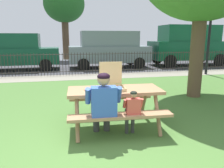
{
  "coord_description": "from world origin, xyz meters",
  "views": [
    {
      "loc": [
        -0.33,
        -2.52,
        1.76
      ],
      "look_at": [
        0.6,
        2.0,
        0.75
      ],
      "focal_mm": 34.59,
      "sensor_mm": 36.0,
      "label": 1
    }
  ],
  "objects": [
    {
      "name": "ground",
      "position": [
        0.0,
        1.9,
        -0.01
      ],
      "size": [
        28.0,
        11.81,
        0.02
      ],
      "primitive_type": "cube",
      "color": "#487133"
    },
    {
      "name": "far_tree_center",
      "position": [
        10.85,
        15.2,
        4.36
      ],
      "size": [
        2.48,
        2.48,
        5.63
      ],
      "color": "brown",
      "rests_on": "ground"
    },
    {
      "name": "pizza_box_open",
      "position": [
        0.5,
        1.52,
        0.89
      ],
      "size": [
        0.48,
        0.51,
        0.51
      ],
      "color": "tan",
      "rests_on": "picnic_table_foreground"
    },
    {
      "name": "parked_car_right",
      "position": [
        2.07,
        9.94,
        1.1
      ],
      "size": [
        4.61,
        1.98,
        2.08
      ],
      "color": "slate",
      "rests_on": "ground"
    },
    {
      "name": "parked_car_far_right",
      "position": [
        7.11,
        9.94,
        1.31
      ],
      "size": [
        4.73,
        2.14,
        2.46
      ],
      "color": "#115031",
      "rests_on": "ground"
    },
    {
      "name": "parked_car_center",
      "position": [
        -3.02,
        9.94,
        1.01
      ],
      "size": [
        4.46,
        2.04,
        1.94
      ],
      "color": "#124A32",
      "rests_on": "ground"
    },
    {
      "name": "child_at_table",
      "position": [
        0.74,
        0.93,
        0.52
      ],
      "size": [
        0.35,
        0.35,
        0.87
      ],
      "color": "#3C3C3C",
      "rests_on": "ground"
    },
    {
      "name": "iron_fence_streetside",
      "position": [
        0.0,
        7.81,
        0.53
      ],
      "size": [
        23.43,
        0.03,
        1.04
      ],
      "color": "#2D2823",
      "rests_on": "ground"
    },
    {
      "name": "cobblestone_walkway",
      "position": [
        0.0,
        7.11,
        -0.0
      ],
      "size": [
        28.0,
        1.4,
        0.01
      ],
      "primitive_type": "cube",
      "color": "gray"
    },
    {
      "name": "pizza_slice_on_table",
      "position": [
        0.09,
        1.5,
        0.78
      ],
      "size": [
        0.28,
        0.31,
        0.02
      ],
      "color": "#E8D05E",
      "rests_on": "picnic_table_foreground"
    },
    {
      "name": "adult_at_table",
      "position": [
        0.24,
        0.97,
        0.66
      ],
      "size": [
        0.62,
        0.6,
        1.19
      ],
      "color": "#3C3C3C",
      "rests_on": "ground"
    },
    {
      "name": "lamp_post_walkway",
      "position": [
        6.2,
        6.65,
        2.48
      ],
      "size": [
        0.28,
        0.28,
        4.06
      ],
      "color": "black",
      "rests_on": "ground"
    },
    {
      "name": "street_asphalt",
      "position": [
        0.0,
        11.04,
        -0.01
      ],
      "size": [
        28.0,
        6.47,
        0.01
      ],
      "primitive_type": "cube",
      "color": "#38383D"
    },
    {
      "name": "picnic_table_foreground",
      "position": [
        0.55,
        1.46,
        0.6
      ],
      "size": [
        1.86,
        1.56,
        0.79
      ],
      "color": "#A47854",
      "rests_on": "ground"
    },
    {
      "name": "far_tree_midleft",
      "position": [
        -0.4,
        15.2,
        4.15
      ],
      "size": [
        3.1,
        3.1,
        5.63
      ],
      "color": "brown",
      "rests_on": "ground"
    }
  ]
}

